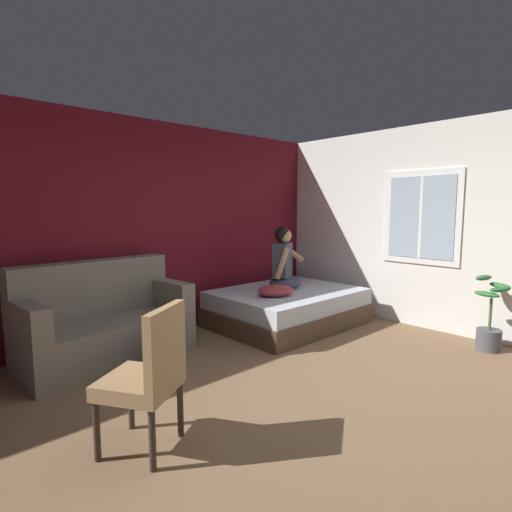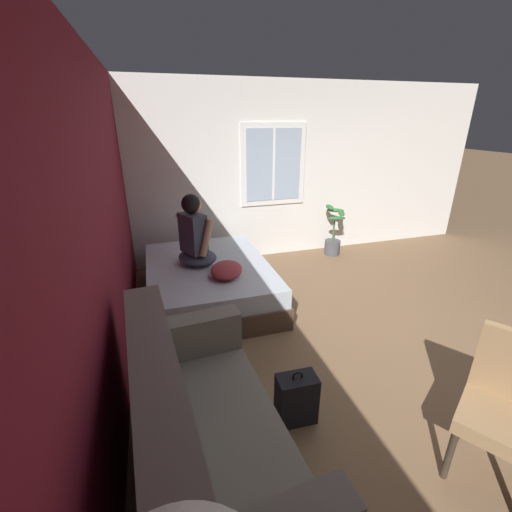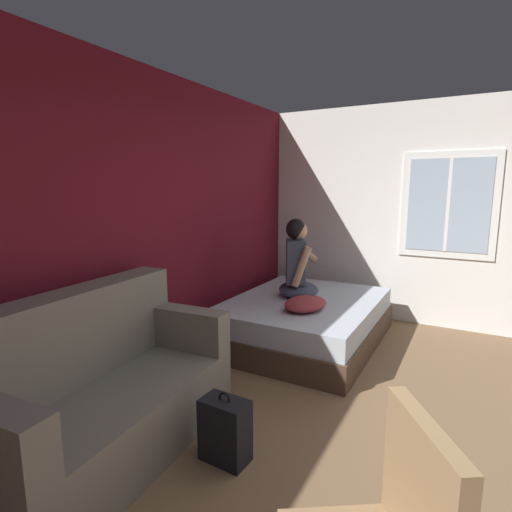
{
  "view_description": "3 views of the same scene",
  "coord_description": "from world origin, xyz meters",
  "px_view_note": "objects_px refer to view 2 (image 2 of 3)",
  "views": [
    {
      "loc": [
        -2.45,
        -2.02,
        1.6
      ],
      "look_at": [
        0.86,
        1.58,
        1.02
      ],
      "focal_mm": 28.0,
      "sensor_mm": 36.0,
      "label": 1
    },
    {
      "loc": [
        -2.36,
        2.24,
        2.18
      ],
      "look_at": [
        0.82,
        1.27,
        0.82
      ],
      "focal_mm": 24.0,
      "sensor_mm": 36.0,
      "label": 2
    },
    {
      "loc": [
        -2.44,
        0.11,
        1.69
      ],
      "look_at": [
        0.48,
        1.71,
        1.12
      ],
      "focal_mm": 28.0,
      "sensor_mm": 36.0,
      "label": 3
    }
  ],
  "objects_px": {
    "potted_plant": "(333,237)",
    "backpack": "(296,398)",
    "throw_pillow": "(226,270)",
    "side_chair": "(507,405)",
    "bed": "(209,282)",
    "person_seated": "(195,236)",
    "couch": "(203,438)",
    "cell_phone": "(218,272)"
  },
  "relations": [
    {
      "from": "throw_pillow",
      "to": "person_seated",
      "type": "bearing_deg",
      "value": 32.38
    },
    {
      "from": "bed",
      "to": "potted_plant",
      "type": "relative_size",
      "value": 2.32
    },
    {
      "from": "backpack",
      "to": "potted_plant",
      "type": "distance_m",
      "value": 3.58
    },
    {
      "from": "cell_phone",
      "to": "backpack",
      "type": "bearing_deg",
      "value": 97.01
    },
    {
      "from": "bed",
      "to": "side_chair",
      "type": "bearing_deg",
      "value": -153.82
    },
    {
      "from": "cell_phone",
      "to": "potted_plant",
      "type": "bearing_deg",
      "value": -151.74
    },
    {
      "from": "person_seated",
      "to": "throw_pillow",
      "type": "distance_m",
      "value": 0.6
    },
    {
      "from": "side_chair",
      "to": "backpack",
      "type": "xyz_separation_m",
      "value": [
        0.74,
        1.07,
        -0.34
      ]
    },
    {
      "from": "couch",
      "to": "cell_phone",
      "type": "distance_m",
      "value": 2.16
    },
    {
      "from": "bed",
      "to": "throw_pillow",
      "type": "xyz_separation_m",
      "value": [
        -0.38,
        -0.16,
        0.31
      ]
    },
    {
      "from": "potted_plant",
      "to": "backpack",
      "type": "bearing_deg",
      "value": 146.93
    },
    {
      "from": "couch",
      "to": "potted_plant",
      "type": "bearing_deg",
      "value": -39.16
    },
    {
      "from": "potted_plant",
      "to": "cell_phone",
      "type": "bearing_deg",
      "value": 118.86
    },
    {
      "from": "couch",
      "to": "throw_pillow",
      "type": "height_order",
      "value": "couch"
    },
    {
      "from": "potted_plant",
      "to": "throw_pillow",
      "type": "bearing_deg",
      "value": 121.7
    },
    {
      "from": "side_chair",
      "to": "potted_plant",
      "type": "relative_size",
      "value": 1.15
    },
    {
      "from": "person_seated",
      "to": "backpack",
      "type": "bearing_deg",
      "value": -168.39
    },
    {
      "from": "couch",
      "to": "throw_pillow",
      "type": "relative_size",
      "value": 3.66
    },
    {
      "from": "bed",
      "to": "potted_plant",
      "type": "height_order",
      "value": "potted_plant"
    },
    {
      "from": "person_seated",
      "to": "backpack",
      "type": "height_order",
      "value": "person_seated"
    },
    {
      "from": "couch",
      "to": "side_chair",
      "type": "height_order",
      "value": "couch"
    },
    {
      "from": "couch",
      "to": "person_seated",
      "type": "relative_size",
      "value": 2.01
    },
    {
      "from": "side_chair",
      "to": "person_seated",
      "type": "bearing_deg",
      "value": 27.71
    },
    {
      "from": "side_chair",
      "to": "throw_pillow",
      "type": "bearing_deg",
      "value": 26.81
    },
    {
      "from": "throw_pillow",
      "to": "cell_phone",
      "type": "distance_m",
      "value": 0.14
    },
    {
      "from": "bed",
      "to": "cell_phone",
      "type": "distance_m",
      "value": 0.39
    },
    {
      "from": "backpack",
      "to": "potted_plant",
      "type": "bearing_deg",
      "value": -33.07
    },
    {
      "from": "couch",
      "to": "person_seated",
      "type": "distance_m",
      "value": 2.51
    },
    {
      "from": "person_seated",
      "to": "potted_plant",
      "type": "xyz_separation_m",
      "value": [
        0.86,
        -2.39,
        -0.53
      ]
    },
    {
      "from": "person_seated",
      "to": "throw_pillow",
      "type": "xyz_separation_m",
      "value": [
        -0.45,
        -0.28,
        -0.29
      ]
    },
    {
      "from": "throw_pillow",
      "to": "cell_phone",
      "type": "bearing_deg",
      "value": 40.69
    },
    {
      "from": "person_seated",
      "to": "cell_phone",
      "type": "distance_m",
      "value": 0.54
    },
    {
      "from": "side_chair",
      "to": "person_seated",
      "type": "height_order",
      "value": "person_seated"
    },
    {
      "from": "side_chair",
      "to": "couch",
      "type": "bearing_deg",
      "value": 76.7
    },
    {
      "from": "throw_pillow",
      "to": "side_chair",
      "type": "bearing_deg",
      "value": -153.19
    },
    {
      "from": "potted_plant",
      "to": "bed",
      "type": "bearing_deg",
      "value": 112.07
    },
    {
      "from": "side_chair",
      "to": "throw_pillow",
      "type": "xyz_separation_m",
      "value": [
        2.43,
        1.23,
        0.02
      ]
    },
    {
      "from": "bed",
      "to": "side_chair",
      "type": "height_order",
      "value": "side_chair"
    },
    {
      "from": "couch",
      "to": "backpack",
      "type": "bearing_deg",
      "value": -67.26
    },
    {
      "from": "bed",
      "to": "cell_phone",
      "type": "height_order",
      "value": "cell_phone"
    },
    {
      "from": "bed",
      "to": "cell_phone",
      "type": "relative_size",
      "value": 13.69
    },
    {
      "from": "potted_plant",
      "to": "side_chair",
      "type": "bearing_deg",
      "value": 166.76
    }
  ]
}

